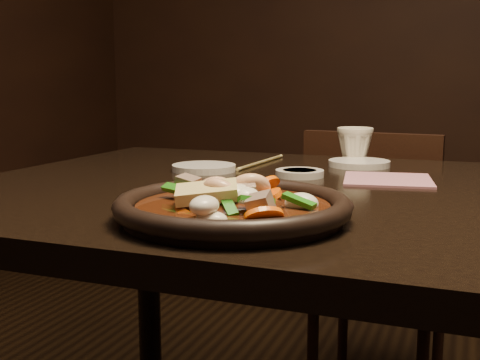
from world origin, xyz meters
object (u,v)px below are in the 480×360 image
(chair, at_px, (376,258))
(table, at_px, (422,242))
(plate, at_px, (233,208))
(tea_cup, at_px, (355,143))

(chair, bearing_deg, table, 108.56)
(plate, xyz_separation_m, tea_cup, (0.04, 0.64, 0.03))
(table, relative_size, tea_cup, 19.52)
(tea_cup, bearing_deg, chair, 87.65)
(table, relative_size, plate, 5.16)
(table, xyz_separation_m, plate, (-0.22, -0.27, 0.09))
(chair, xyz_separation_m, tea_cup, (-0.01, -0.32, 0.36))
(table, xyz_separation_m, tea_cup, (-0.18, 0.37, 0.12))
(table, height_order, tea_cup, tea_cup)
(plate, bearing_deg, table, 51.13)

